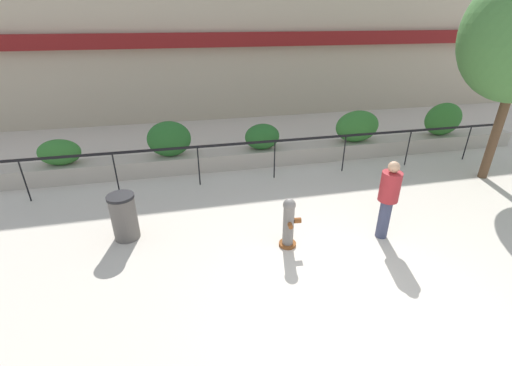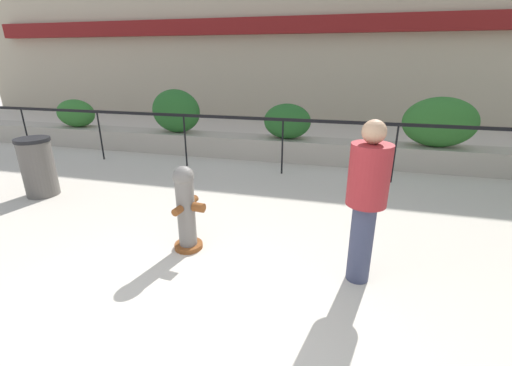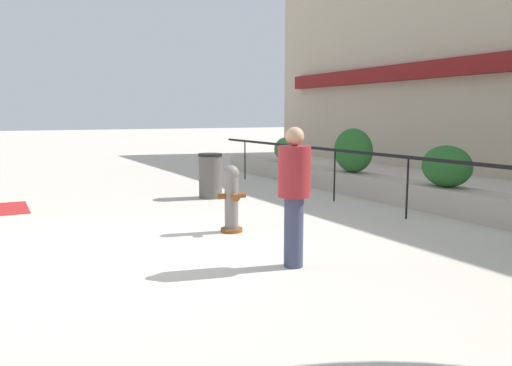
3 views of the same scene
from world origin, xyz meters
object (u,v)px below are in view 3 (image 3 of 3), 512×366
(hedge_bush_1, at_px, (353,150))
(trash_bin, at_px, (210,176))
(fire_hydrant, at_px, (232,198))
(hedge_bush_2, at_px, (447,166))
(hedge_bush_0, at_px, (287,150))
(pedestrian, at_px, (294,188))

(hedge_bush_1, xyz_separation_m, trash_bin, (-0.96, -3.30, -0.52))
(fire_hydrant, bearing_deg, hedge_bush_2, 83.43)
(hedge_bush_2, distance_m, fire_hydrant, 4.37)
(hedge_bush_1, height_order, fire_hydrant, hedge_bush_1)
(hedge_bush_0, relative_size, hedge_bush_1, 0.90)
(hedge_bush_2, xyz_separation_m, pedestrian, (1.55, -4.45, 0.09))
(pedestrian, height_order, trash_bin, pedestrian)
(hedge_bush_1, height_order, trash_bin, hedge_bush_1)
(hedge_bush_0, xyz_separation_m, hedge_bush_1, (2.97, 0.00, 0.16))
(hedge_bush_1, relative_size, fire_hydrant, 1.16)
(trash_bin, bearing_deg, hedge_bush_0, 121.42)
(hedge_bush_1, xyz_separation_m, pedestrian, (4.34, -4.45, -0.04))
(hedge_bush_2, bearing_deg, fire_hydrant, -96.57)
(hedge_bush_0, xyz_separation_m, fire_hydrant, (5.26, -4.32, -0.31))
(pedestrian, bearing_deg, fire_hydrant, 176.38)
(hedge_bush_0, relative_size, trash_bin, 1.11)
(pedestrian, xyz_separation_m, trash_bin, (-5.29, 1.15, -0.48))
(fire_hydrant, xyz_separation_m, trash_bin, (-3.25, 1.02, -0.04))
(trash_bin, bearing_deg, pedestrian, -12.25)
(hedge_bush_1, bearing_deg, pedestrian, -45.75)
(hedge_bush_2, relative_size, pedestrian, 0.63)
(hedge_bush_1, distance_m, fire_hydrant, 4.92)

